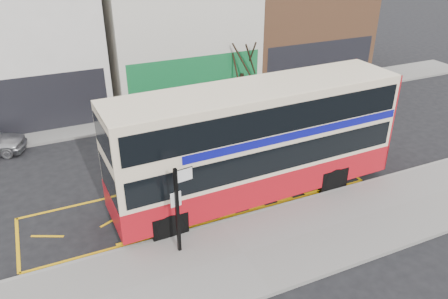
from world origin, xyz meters
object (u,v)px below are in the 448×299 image
car_grey (155,117)px  car_white (276,98)px  double_decker_bus (257,140)px  bus_stop_post (179,203)px  street_tree_right (243,49)px

car_grey → car_white: bearing=-112.1°
car_grey → car_white: (7.52, -0.34, 0.10)m
double_decker_bus → car_white: double_decker_bus is taller
bus_stop_post → car_grey: size_ratio=0.82×
car_white → street_tree_right: 3.59m
car_grey → bus_stop_post: bearing=148.8°
double_decker_bus → bus_stop_post: (-4.08, -2.25, -0.42)m
bus_stop_post → street_tree_right: size_ratio=0.65×
bus_stop_post → street_tree_right: bearing=48.0°
bus_stop_post → car_grey: 10.69m
car_white → street_tree_right: (-1.32, 2.06, 2.62)m
double_decker_bus → bus_stop_post: size_ratio=3.71×
bus_stop_post → car_white: bus_stop_post is taller
double_decker_bus → bus_stop_post: bearing=-152.8°
double_decker_bus → car_grey: bearing=101.6°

